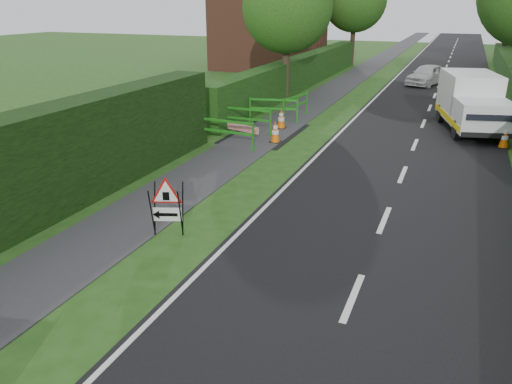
# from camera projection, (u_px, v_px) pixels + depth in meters

# --- Properties ---
(ground) EXTENTS (120.00, 120.00, 0.00)m
(ground) POSITION_uv_depth(u_px,v_px,m) (197.00, 298.00, 8.60)
(ground) COLOR #214A15
(ground) RESTS_ON ground
(road_surface) EXTENTS (6.00, 90.00, 0.02)m
(road_surface) POSITION_uv_depth(u_px,v_px,m) (446.00, 68.00, 37.96)
(road_surface) COLOR black
(road_surface) RESTS_ON ground
(footpath) EXTENTS (2.00, 90.00, 0.02)m
(footpath) POSITION_uv_depth(u_px,v_px,m) (373.00, 64.00, 39.90)
(footpath) COLOR #2D2D30
(footpath) RESTS_ON ground
(hedge_west_far) EXTENTS (1.00, 24.00, 1.80)m
(hedge_west_far) POSITION_uv_depth(u_px,v_px,m) (301.00, 87.00, 29.37)
(hedge_west_far) COLOR #14380F
(hedge_west_far) RESTS_ON ground
(house_west) EXTENTS (7.50, 7.40, 7.88)m
(house_west) POSITION_uv_depth(u_px,v_px,m) (270.00, 28.00, 37.00)
(house_west) COLOR brown
(house_west) RESTS_ON ground
(tree_nw) EXTENTS (4.40, 4.40, 6.70)m
(tree_nw) POSITION_uv_depth(u_px,v_px,m) (287.00, 7.00, 24.16)
(tree_nw) COLOR #2D2116
(tree_nw) RESTS_ON ground
(tree_fw) EXTENTS (4.80, 4.80, 7.24)m
(tree_fw) POSITION_uv_depth(u_px,v_px,m) (355.00, 0.00, 37.86)
(tree_fw) COLOR #2D2116
(tree_fw) RESTS_ON ground
(tree_fe) EXTENTS (4.20, 4.20, 6.33)m
(tree_fe) POSITION_uv_depth(u_px,v_px,m) (510.00, 8.00, 37.66)
(tree_fe) COLOR #2D2116
(tree_fe) RESTS_ON ground
(triangle_sign) EXTENTS (0.99, 0.99, 1.13)m
(triangle_sign) POSITION_uv_depth(u_px,v_px,m) (165.00, 202.00, 10.58)
(triangle_sign) COLOR black
(triangle_sign) RESTS_ON ground
(works_van) EXTENTS (2.88, 4.99, 2.15)m
(works_van) POSITION_uv_depth(u_px,v_px,m) (472.00, 101.00, 19.28)
(works_van) COLOR silver
(works_van) RESTS_ON ground
(traffic_cone_0) EXTENTS (0.38, 0.38, 0.79)m
(traffic_cone_0) POSITION_uv_depth(u_px,v_px,m) (505.00, 137.00, 17.17)
(traffic_cone_0) COLOR black
(traffic_cone_0) RESTS_ON ground
(traffic_cone_1) EXTENTS (0.38, 0.38, 0.79)m
(traffic_cone_1) POSITION_uv_depth(u_px,v_px,m) (498.00, 127.00, 18.49)
(traffic_cone_1) COLOR black
(traffic_cone_1) RESTS_ON ground
(traffic_cone_2) EXTENTS (0.38, 0.38, 0.79)m
(traffic_cone_2) POSITION_uv_depth(u_px,v_px,m) (478.00, 113.00, 20.89)
(traffic_cone_2) COLOR black
(traffic_cone_2) RESTS_ON ground
(traffic_cone_3) EXTENTS (0.38, 0.38, 0.79)m
(traffic_cone_3) POSITION_uv_depth(u_px,v_px,m) (275.00, 132.00, 17.85)
(traffic_cone_3) COLOR black
(traffic_cone_3) RESTS_ON ground
(traffic_cone_4) EXTENTS (0.38, 0.38, 0.79)m
(traffic_cone_4) POSITION_uv_depth(u_px,v_px,m) (281.00, 119.00, 19.83)
(traffic_cone_4) COLOR black
(traffic_cone_4) RESTS_ON ground
(ped_barrier_0) EXTENTS (2.08, 0.52, 1.00)m
(ped_barrier_0) POSITION_uv_depth(u_px,v_px,m) (227.00, 130.00, 17.17)
(ped_barrier_0) COLOR #1C7B16
(ped_barrier_0) RESTS_ON ground
(ped_barrier_1) EXTENTS (2.07, 0.40, 1.00)m
(ped_barrier_1) POSITION_uv_depth(u_px,v_px,m) (246.00, 117.00, 19.07)
(ped_barrier_1) COLOR #1C7B16
(ped_barrier_1) RESTS_ON ground
(ped_barrier_2) EXTENTS (2.09, 0.76, 1.00)m
(ped_barrier_2) POSITION_uv_depth(u_px,v_px,m) (274.00, 107.00, 20.87)
(ped_barrier_2) COLOR #1C7B16
(ped_barrier_2) RESTS_ON ground
(ped_barrier_3) EXTENTS (0.77, 2.09, 1.00)m
(ped_barrier_3) POSITION_uv_depth(u_px,v_px,m) (296.00, 103.00, 21.53)
(ped_barrier_3) COLOR #1C7B16
(ped_barrier_3) RESTS_ON ground
(redwhite_plank) EXTENTS (1.44, 0.50, 0.25)m
(redwhite_plank) POSITION_uv_depth(u_px,v_px,m) (243.00, 140.00, 18.30)
(redwhite_plank) COLOR red
(redwhite_plank) RESTS_ON ground
(hatchback_car) EXTENTS (2.51, 3.87, 1.23)m
(hatchback_car) POSITION_uv_depth(u_px,v_px,m) (427.00, 75.00, 30.00)
(hatchback_car) COLOR silver
(hatchback_car) RESTS_ON ground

